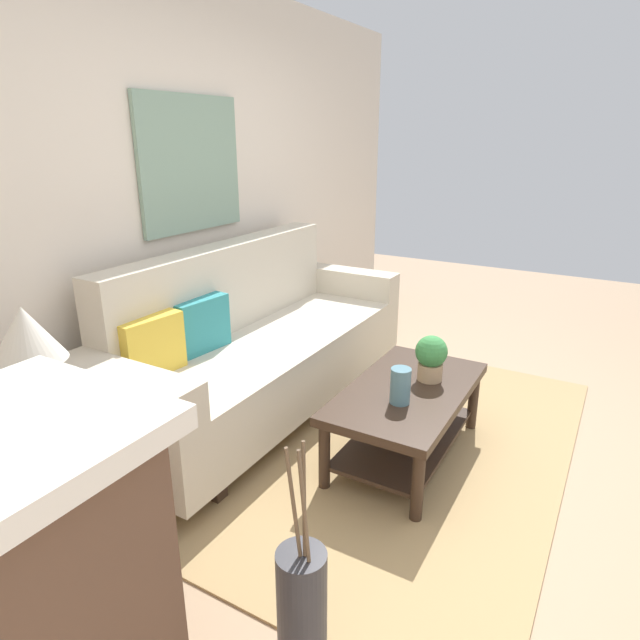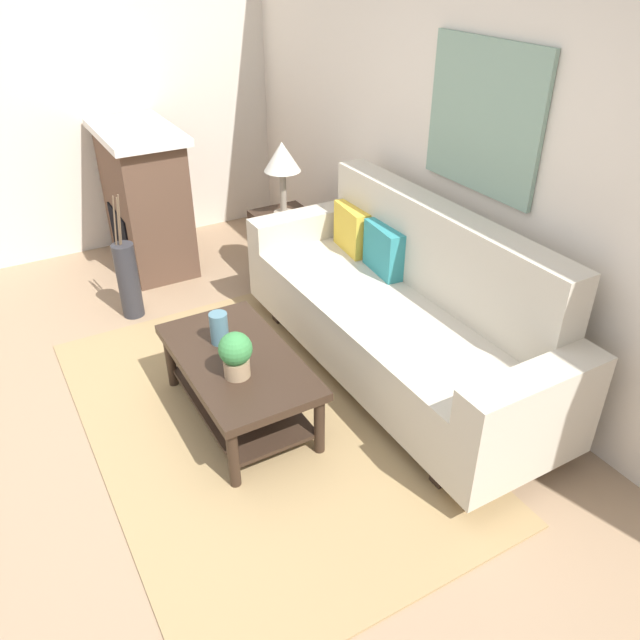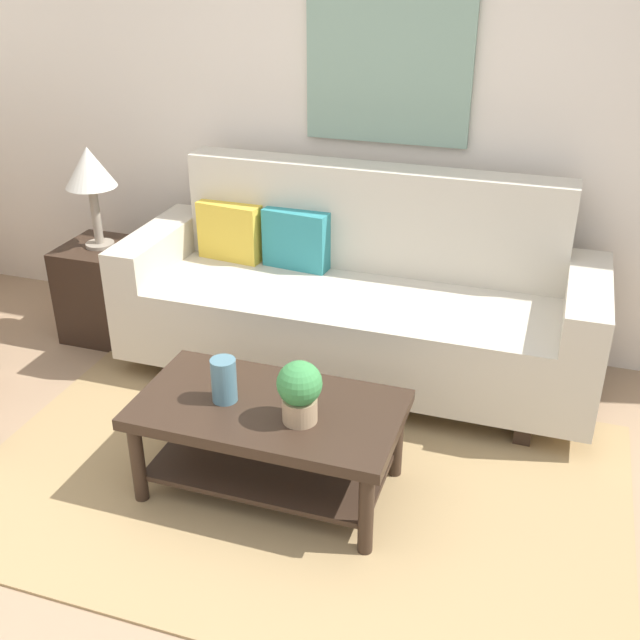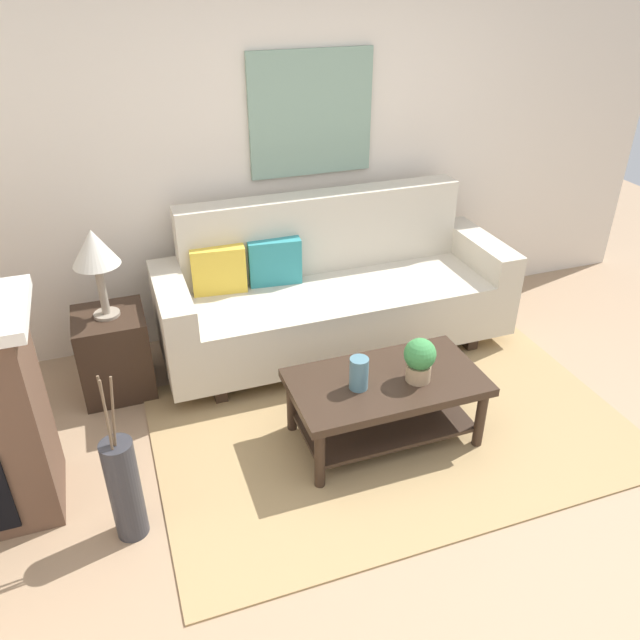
# 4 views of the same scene
# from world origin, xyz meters

# --- Properties ---
(ground_plane) EXTENTS (9.77, 9.77, 0.00)m
(ground_plane) POSITION_xyz_m (0.00, 0.00, 0.00)
(ground_plane) COLOR #9E7F60
(wall_back) EXTENTS (5.77, 0.10, 2.70)m
(wall_back) POSITION_xyz_m (0.00, 2.05, 1.35)
(wall_back) COLOR beige
(wall_back) RESTS_ON ground_plane
(area_rug) EXTENTS (2.81, 1.79, 0.01)m
(area_rug) POSITION_xyz_m (0.00, 0.50, 0.01)
(area_rug) COLOR #A38456
(area_rug) RESTS_ON ground_plane
(couch) EXTENTS (2.45, 0.84, 1.08)m
(couch) POSITION_xyz_m (-0.01, 1.51, 0.43)
(couch) COLOR beige
(couch) RESTS_ON ground_plane
(throw_pillow_mustard) EXTENTS (0.37, 0.16, 0.32)m
(throw_pillow_mustard) POSITION_xyz_m (-0.78, 1.64, 0.68)
(throw_pillow_mustard) COLOR gold
(throw_pillow_mustard) RESTS_ON couch
(throw_pillow_teal) EXTENTS (0.37, 0.16, 0.32)m
(throw_pillow_teal) POSITION_xyz_m (-0.39, 1.64, 0.68)
(throw_pillow_teal) COLOR teal
(throw_pillow_teal) RESTS_ON couch
(coffee_table) EXTENTS (1.10, 0.60, 0.43)m
(coffee_table) POSITION_xyz_m (-0.09, 0.44, 0.31)
(coffee_table) COLOR #332319
(coffee_table) RESTS_ON ground_plane
(tabletop_vase) EXTENTS (0.11, 0.11, 0.19)m
(tabletop_vase) POSITION_xyz_m (-0.27, 0.42, 0.53)
(tabletop_vase) COLOR slate
(tabletop_vase) RESTS_ON coffee_table
(potted_plant_tabletop) EXTENTS (0.18, 0.18, 0.26)m
(potted_plant_tabletop) POSITION_xyz_m (0.07, 0.38, 0.57)
(potted_plant_tabletop) COLOR tan
(potted_plant_tabletop) RESTS_ON coffee_table
(side_table) EXTENTS (0.44, 0.44, 0.56)m
(side_table) POSITION_xyz_m (-1.53, 1.48, 0.28)
(side_table) COLOR #332319
(side_table) RESTS_ON ground_plane
(table_lamp) EXTENTS (0.28, 0.28, 0.57)m
(table_lamp) POSITION_xyz_m (-1.53, 1.48, 0.99)
(table_lamp) COLOR gray
(table_lamp) RESTS_ON side_table
(floor_vase) EXTENTS (0.16, 0.16, 0.57)m
(floor_vase) POSITION_xyz_m (-1.56, 0.22, 0.29)
(floor_vase) COLOR #2D2D33
(floor_vase) RESTS_ON ground_plane
(floor_vase_branch_a) EXTENTS (0.05, 0.04, 0.36)m
(floor_vase_branch_a) POSITION_xyz_m (-1.54, 0.22, 0.75)
(floor_vase_branch_a) COLOR brown
(floor_vase_branch_a) RESTS_ON floor_vase
(floor_vase_branch_b) EXTENTS (0.02, 0.05, 0.36)m
(floor_vase_branch_b) POSITION_xyz_m (-1.57, 0.23, 0.75)
(floor_vase_branch_b) COLOR brown
(floor_vase_branch_b) RESTS_ON floor_vase
(floor_vase_branch_c) EXTENTS (0.02, 0.05, 0.36)m
(floor_vase_branch_c) POSITION_xyz_m (-1.57, 0.20, 0.75)
(floor_vase_branch_c) COLOR brown
(floor_vase_branch_c) RESTS_ON floor_vase
(framed_painting) EXTENTS (0.87, 0.03, 0.82)m
(framed_painting) POSITION_xyz_m (-0.01, 1.98, 1.57)
(framed_painting) COLOR gray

